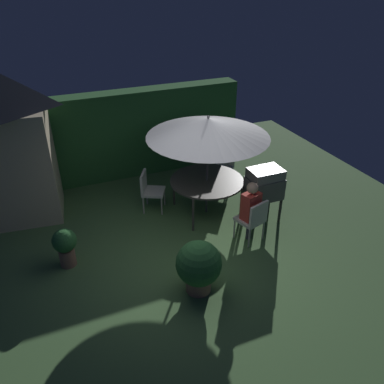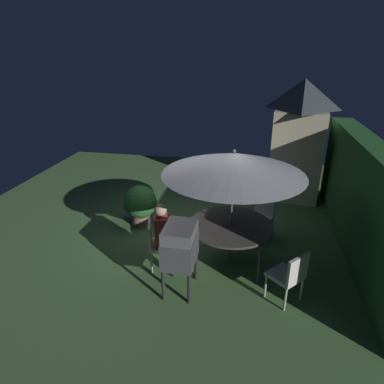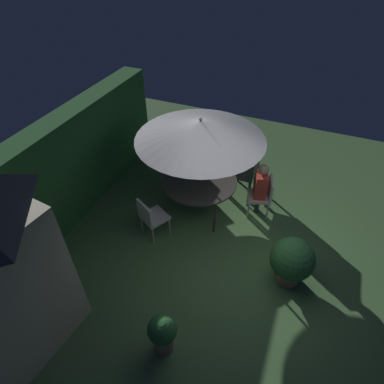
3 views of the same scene
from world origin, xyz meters
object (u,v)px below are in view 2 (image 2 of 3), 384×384
(patio_table, at_px, (230,227))
(chair_far_side, at_px, (290,274))
(bbq_grill, at_px, (180,246))
(potted_plant_by_shed, at_px, (140,204))
(patio_umbrella, at_px, (234,164))
(chair_toward_hedge, at_px, (262,214))
(potted_plant_by_grill, at_px, (216,181))
(person_in_red, at_px, (161,229))
(chair_near_shed, at_px, (157,242))
(garden_shed, at_px, (298,139))

(patio_table, relative_size, chair_far_side, 1.74)
(bbq_grill, distance_m, potted_plant_by_shed, 2.52)
(patio_umbrella, bearing_deg, chair_toward_hedge, 152.19)
(bbq_grill, distance_m, potted_plant_by_grill, 4.01)
(person_in_red, bearing_deg, patio_umbrella, 106.59)
(chair_near_shed, distance_m, potted_plant_by_shed, 1.72)
(patio_umbrella, relative_size, bbq_grill, 2.06)
(bbq_grill, bearing_deg, potted_plant_by_grill, 178.54)
(potted_plant_by_grill, relative_size, person_in_red, 0.60)
(garden_shed, xyz_separation_m, person_in_red, (3.99, -2.67, -0.79))
(potted_plant_by_shed, bearing_deg, chair_far_side, 56.81)
(patio_umbrella, bearing_deg, bbq_grill, -37.68)
(potted_plant_by_grill, distance_m, person_in_red, 3.47)
(bbq_grill, height_order, potted_plant_by_shed, bbq_grill)
(chair_near_shed, bearing_deg, patio_table, 106.59)
(bbq_grill, bearing_deg, person_in_red, -141.15)
(chair_toward_hedge, bearing_deg, patio_umbrella, -27.81)
(chair_toward_hedge, bearing_deg, potted_plant_by_grill, -148.05)
(patio_table, xyz_separation_m, chair_toward_hedge, (-1.10, 0.58, -0.23))
(chair_near_shed, distance_m, chair_far_side, 2.36)
(chair_near_shed, bearing_deg, bbq_grill, 44.58)
(patio_table, relative_size, bbq_grill, 1.30)
(chair_near_shed, height_order, potted_plant_by_shed, potted_plant_by_shed)
(chair_far_side, bearing_deg, potted_plant_by_shed, -123.19)
(chair_far_side, distance_m, chair_toward_hedge, 2.07)
(patio_umbrella, xyz_separation_m, potted_plant_by_grill, (-3.04, -0.63, -1.52))
(garden_shed, relative_size, patio_table, 1.98)
(potted_plant_by_shed, bearing_deg, chair_toward_hedge, 89.49)
(patio_table, height_order, bbq_grill, bbq_grill)
(garden_shed, height_order, bbq_grill, garden_shed)
(bbq_grill, height_order, person_in_red, person_in_red)
(garden_shed, relative_size, chair_near_shed, 3.43)
(chair_near_shed, distance_m, person_in_red, 0.28)
(chair_far_side, xyz_separation_m, potted_plant_by_grill, (-3.97, -1.64, -0.08))
(bbq_grill, height_order, chair_near_shed, bbq_grill)
(patio_umbrella, relative_size, potted_plant_by_grill, 3.27)
(potted_plant_by_shed, bearing_deg, garden_shed, 125.01)
(garden_shed, bearing_deg, patio_umbrella, -21.86)
(garden_shed, distance_m, potted_plant_by_shed, 4.50)
(potted_plant_by_shed, distance_m, person_in_red, 1.76)
(garden_shed, distance_m, chair_far_side, 4.70)
(bbq_grill, bearing_deg, garden_shed, 154.44)
(patio_umbrella, relative_size, person_in_red, 1.96)
(garden_shed, distance_m, person_in_red, 4.87)
(patio_umbrella, bearing_deg, potted_plant_by_shed, -117.83)
(patio_umbrella, bearing_deg, potted_plant_by_grill, -168.26)
(patio_umbrella, distance_m, chair_near_shed, 1.97)
(chair_toward_hedge, relative_size, potted_plant_by_grill, 1.19)
(patio_umbrella, xyz_separation_m, chair_near_shed, (0.38, -1.29, -1.44))
(chair_far_side, bearing_deg, patio_umbrella, -132.63)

